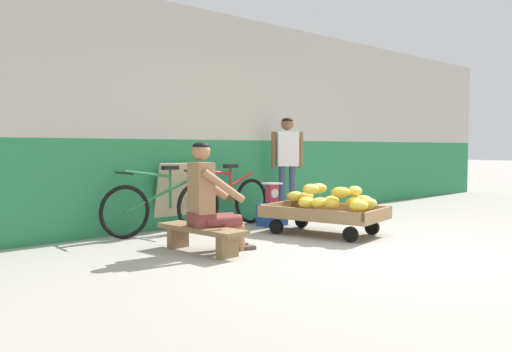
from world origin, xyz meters
The scene contains 12 objects.
ground_plane centered at (0.00, 0.00, 0.00)m, with size 80.00×80.00×0.00m, color #A39E93.
back_wall centered at (0.00, 2.80, 1.49)m, with size 16.00×0.30×2.98m.
banana_cart centered at (0.62, 0.98, 0.24)m, with size 1.13×1.59×0.36m.
banana_pile centered at (0.63, 0.86, 0.46)m, with size 0.93×1.51×0.27m.
low_bench centered at (-1.18, 1.10, 0.20)m, with size 0.38×1.12×0.27m.
vendor_seated centered at (-1.10, 1.08, 0.57)m, with size 0.73×0.58×1.14m.
plastic_crate centered at (0.67, 1.96, 0.15)m, with size 0.36×0.28×0.30m.
weighing_scale centered at (0.67, 1.96, 0.45)m, with size 0.30×0.30×0.29m.
bicycle_near_left centered at (-0.85, 2.34, 0.35)m, with size 1.66×0.48×0.86m.
bicycle_far_left centered at (0.09, 2.27, 0.35)m, with size 1.66×0.48×0.86m.
sign_board centered at (-0.44, 2.60, 0.44)m, with size 0.70×0.22×0.88m.
customer_adult centered at (1.33, 2.30, 0.95)m, with size 0.43×0.34×1.53m.
Camera 1 is at (-4.43, -3.23, 1.09)m, focal length 37.03 mm.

